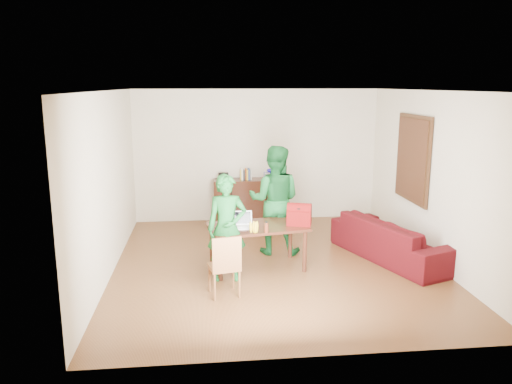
{
  "coord_description": "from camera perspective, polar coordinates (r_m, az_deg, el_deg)",
  "views": [
    {
      "loc": [
        -1.09,
        -7.4,
        2.8
      ],
      "look_at": [
        -0.3,
        0.07,
        1.17
      ],
      "focal_mm": 35.0,
      "sensor_mm": 36.0,
      "label": 1
    }
  ],
  "objects": [
    {
      "name": "sofa",
      "position": [
        8.44,
        15.42,
        -5.2
      ],
      "size": [
        1.61,
        2.42,
        0.66
      ],
      "primitive_type": "imported",
      "rotation": [
        0.0,
        0.0,
        1.93
      ],
      "color": "#3E0808",
      "rests_on": "ground"
    },
    {
      "name": "laptop",
      "position": [
        7.49,
        -1.57,
        -3.77
      ],
      "size": [
        0.32,
        0.23,
        0.22
      ],
      "rotation": [
        0.0,
        0.0,
        0.01
      ],
      "color": "white",
      "rests_on": "table"
    },
    {
      "name": "room",
      "position": [
        7.75,
        2.22,
        1.17
      ],
      "size": [
        5.2,
        5.7,
        2.9
      ],
      "color": "#462611",
      "rests_on": "ground"
    },
    {
      "name": "person_near",
      "position": [
        7.17,
        -3.35,
        -4.13
      ],
      "size": [
        0.57,
        0.37,
        1.55
      ],
      "primitive_type": "imported",
      "rotation": [
        0.0,
        0.0,
        -0.0
      ],
      "color": "#135821",
      "rests_on": "ground"
    },
    {
      "name": "red_bag",
      "position": [
        7.64,
        4.96,
        -2.8
      ],
      "size": [
        0.41,
        0.31,
        0.27
      ],
      "primitive_type": "cube",
      "rotation": [
        0.0,
        0.0,
        -0.29
      ],
      "color": "#6C0D07",
      "rests_on": "table"
    },
    {
      "name": "bottle",
      "position": [
        7.23,
        1.2,
        -4.04
      ],
      "size": [
        0.06,
        0.06,
        0.17
      ],
      "primitive_type": "cylinder",
      "rotation": [
        0.0,
        0.0,
        0.02
      ],
      "color": "#5D2615",
      "rests_on": "table"
    },
    {
      "name": "chair",
      "position": [
        6.81,
        -3.63,
        -9.73
      ],
      "size": [
        0.45,
        0.44,
        0.86
      ],
      "rotation": [
        0.0,
        0.0,
        0.2
      ],
      "color": "brown",
      "rests_on": "ground"
    },
    {
      "name": "bananas",
      "position": [
        7.24,
        -0.25,
        -4.44
      ],
      "size": [
        0.19,
        0.13,
        0.07
      ],
      "primitive_type": null,
      "rotation": [
        0.0,
        0.0,
        -0.09
      ],
      "color": "yellow",
      "rests_on": "table"
    },
    {
      "name": "table",
      "position": [
        7.63,
        0.16,
        -4.45
      ],
      "size": [
        1.58,
        1.05,
        0.68
      ],
      "rotation": [
        0.0,
        0.0,
        0.17
      ],
      "color": "black",
      "rests_on": "ground"
    },
    {
      "name": "person_far",
      "position": [
        8.28,
        2.14,
        -0.93
      ],
      "size": [
        1.03,
        0.9,
        1.82
      ],
      "primitive_type": "imported",
      "rotation": [
        0.0,
        0.0,
        2.88
      ],
      "color": "#125422",
      "rests_on": "ground"
    }
  ]
}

